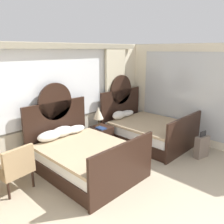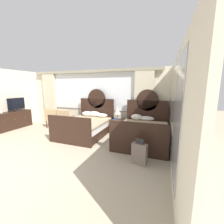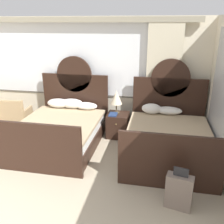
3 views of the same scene
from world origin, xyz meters
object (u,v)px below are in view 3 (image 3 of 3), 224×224
at_px(nightstand_between_beds, 118,125).
at_px(table_lamp_on_nightstand, 116,98).
at_px(suitcase_on_floor, 179,192).
at_px(armchair_by_window_left, 16,114).
at_px(bed_near_mirror, 168,139).
at_px(book_on_nightstand, 113,114).
at_px(bed_near_window, 62,129).

height_order(nightstand_between_beds, table_lamp_on_nightstand, table_lamp_on_nightstand).
relative_size(table_lamp_on_nightstand, suitcase_on_floor, 0.82).
relative_size(table_lamp_on_nightstand, armchair_by_window_left, 0.62).
height_order(bed_near_mirror, armchair_by_window_left, bed_near_mirror).
bearing_deg(bed_near_mirror, table_lamp_on_nightstand, 148.53).
distance_m(book_on_nightstand, armchair_by_window_left, 2.37).
bearing_deg(table_lamp_on_nightstand, book_on_nightstand, -108.74).
height_order(bed_near_window, suitcase_on_floor, bed_near_window).
relative_size(bed_near_window, bed_near_mirror, 1.00).
distance_m(book_on_nightstand, suitcase_on_floor, 2.52).
relative_size(bed_near_window, nightstand_between_beds, 3.85).
relative_size(nightstand_between_beds, table_lamp_on_nightstand, 1.03).
xyz_separation_m(bed_near_window, book_on_nightstand, (1.04, 0.56, 0.21)).
relative_size(nightstand_between_beds, suitcase_on_floor, 0.84).
bearing_deg(suitcase_on_floor, table_lamp_on_nightstand, 120.33).
height_order(bed_near_window, bed_near_mirror, same).
relative_size(bed_near_window, suitcase_on_floor, 3.23).
distance_m(nightstand_between_beds, table_lamp_on_nightstand, 0.66).
bearing_deg(armchair_by_window_left, book_on_nightstand, 4.67).
relative_size(bed_near_mirror, table_lamp_on_nightstand, 3.97).
height_order(bed_near_mirror, suitcase_on_floor, bed_near_mirror).
bearing_deg(armchair_by_window_left, bed_near_mirror, -6.11).
distance_m(table_lamp_on_nightstand, armchair_by_window_left, 2.47).
distance_m(table_lamp_on_nightstand, book_on_nightstand, 0.39).
bearing_deg(suitcase_on_floor, nightstand_between_beds, 119.92).
xyz_separation_m(bed_near_window, suitcase_on_floor, (2.40, -1.54, -0.09)).
bearing_deg(bed_near_window, suitcase_on_floor, -32.63).
bearing_deg(book_on_nightstand, bed_near_mirror, -25.12).
xyz_separation_m(bed_near_window, armchair_by_window_left, (-1.32, 0.37, 0.12)).
relative_size(armchair_by_window_left, suitcase_on_floor, 1.32).
bearing_deg(suitcase_on_floor, book_on_nightstand, 123.00).
distance_m(bed_near_mirror, armchair_by_window_left, 3.61).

